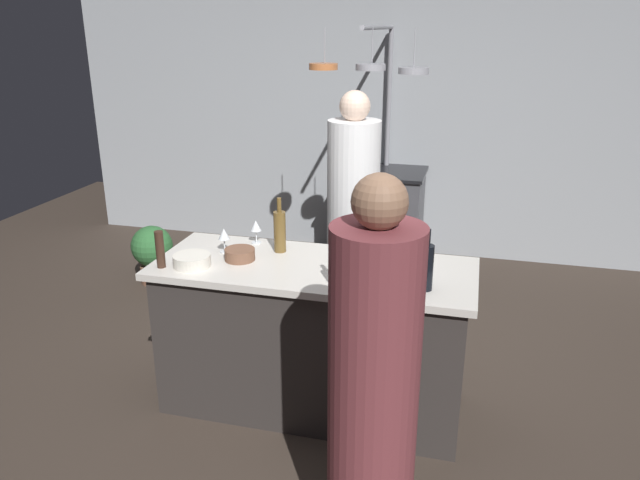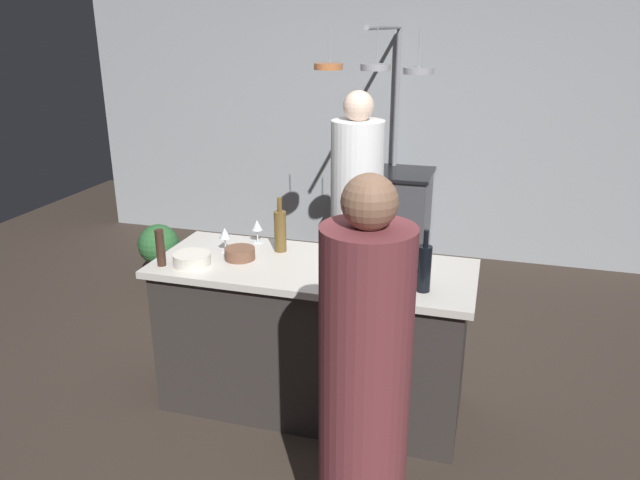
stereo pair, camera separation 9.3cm
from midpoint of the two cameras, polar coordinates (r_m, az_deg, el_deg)
The scene contains 20 objects.
ground_plane at distance 3.82m, azimuth -1.31°, elevation -15.03°, with size 9.00×9.00×0.00m, color #382D26.
back_wall at distance 6.00m, azimuth 6.18°, elevation 11.16°, with size 6.40×0.16×2.60m, color #9EA3A8.
kitchen_island at distance 3.58m, azimuth -1.37°, elevation -9.06°, with size 1.80×0.72×0.90m.
stove_range at distance 5.80m, azimuth 5.27°, elevation 2.24°, with size 0.80×0.64×0.89m.
chef at distance 4.38m, azimuth 2.48°, elevation 1.55°, with size 0.37×0.37×1.76m.
bar_stool_right at distance 3.02m, azimuth 5.08°, elevation -16.99°, with size 0.28×0.28×0.68m.
guest_right at distance 2.47m, azimuth 3.88°, elevation -14.69°, with size 0.36×0.36×1.69m.
overhead_pot_rack at distance 5.06m, azimuth 4.93°, elevation 13.58°, with size 0.86×1.44×2.17m.
potted_plant at distance 5.53m, azimuth -15.96°, elevation -0.97°, with size 0.36×0.36×0.52m.
pepper_mill at distance 3.46m, azimuth -15.56°, elevation -0.86°, with size 0.05×0.05×0.21m, color #382319.
wine_bottle_green at distance 3.11m, azimuth 4.46°, elevation -2.25°, with size 0.07×0.07×0.30m.
wine_bottle_amber at distance 3.57m, azimuth -4.56°, elevation 0.88°, with size 0.07×0.07×0.33m.
wine_bottle_dark at distance 3.08m, azimuth 9.11°, elevation -2.47°, with size 0.07×0.07×0.32m.
wine_bottle_rose at distance 3.07m, azimuth 0.94°, elevation -2.61°, with size 0.07×0.07×0.29m.
wine_glass_near_left_guest at distance 3.61m, azimuth -9.75°, elevation 0.45°, with size 0.07×0.07×0.15m.
wine_glass_near_right_guest at distance 3.73m, azimuth -6.76°, elevation 1.24°, with size 0.07×0.07×0.15m.
wine_glass_by_chef at distance 3.27m, azimuth 4.40°, elevation -1.34°, with size 0.07×0.07×0.15m.
mixing_bowl_wooden at distance 3.50m, azimuth -8.31°, elevation -1.35°, with size 0.17×0.17×0.07m, color brown.
mixing_bowl_ceramic at distance 3.46m, azimuth -12.71°, elevation -1.89°, with size 0.21×0.21×0.07m, color silver.
mixing_bowl_blue at distance 3.25m, azimuth 7.40°, elevation -2.89°, with size 0.17×0.17×0.08m, color #334C6B.
Camera 1 is at (0.83, -3.03, 2.17)m, focal length 34.03 mm.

